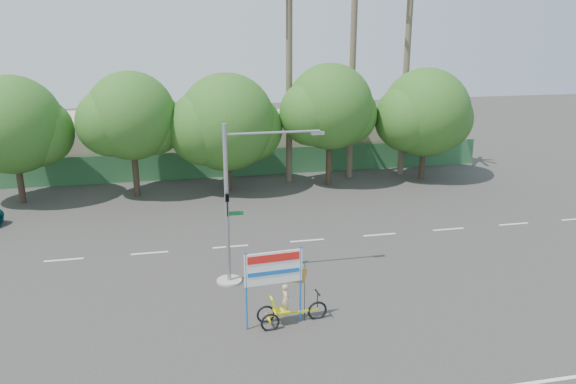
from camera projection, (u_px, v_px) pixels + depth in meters
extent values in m
plane|color=#33302D|center=(306.00, 321.00, 21.34)|extent=(120.00, 120.00, 0.00)
cube|color=#336B3D|center=(237.00, 163.00, 41.18)|extent=(38.00, 0.08, 2.00)
cube|color=#C3B39B|center=(100.00, 143.00, 43.12)|extent=(12.00, 8.00, 4.00)
cube|color=#C3B39B|center=(325.00, 136.00, 46.75)|extent=(14.00, 8.00, 3.60)
cylinder|color=#473828|center=(20.00, 176.00, 34.90)|extent=(0.40, 0.40, 3.52)
sphere|color=#164D17|center=(12.00, 125.00, 33.97)|extent=(6.00, 6.00, 6.00)
sphere|color=#164D17|center=(38.00, 132.00, 34.68)|extent=(4.32, 4.32, 4.32)
cylinder|color=#473828|center=(135.00, 168.00, 36.26)|extent=(0.40, 0.40, 3.74)
sphere|color=#164D17|center=(131.00, 116.00, 35.27)|extent=(5.60, 5.60, 5.60)
sphere|color=#164D17|center=(152.00, 124.00, 35.98)|extent=(4.03, 4.03, 4.03)
sphere|color=#164D17|center=(110.00, 122.00, 34.89)|extent=(4.26, 4.26, 4.26)
cylinder|color=#473828|center=(228.00, 167.00, 37.51)|extent=(0.40, 0.40, 3.30)
sphere|color=#164D17|center=(227.00, 122.00, 36.64)|extent=(6.40, 6.40, 6.40)
sphere|color=#164D17|center=(248.00, 128.00, 37.36)|extent=(4.61, 4.61, 4.61)
sphere|color=#164D17|center=(205.00, 128.00, 36.21)|extent=(4.86, 4.86, 4.86)
cylinder|color=#473828|center=(329.00, 157.00, 38.82)|extent=(0.40, 0.40, 3.87)
sphere|color=#164D17|center=(330.00, 107.00, 37.80)|extent=(5.80, 5.80, 5.80)
sphere|color=#164D17|center=(347.00, 114.00, 38.52)|extent=(4.18, 4.18, 4.18)
sphere|color=#164D17|center=(312.00, 113.00, 37.41)|extent=(4.41, 4.41, 4.41)
cylinder|color=#473828|center=(423.00, 156.00, 40.28)|extent=(0.40, 0.40, 3.43)
sphere|color=#164D17|center=(426.00, 112.00, 39.37)|extent=(6.20, 6.20, 6.20)
sphere|color=#164D17|center=(441.00, 119.00, 40.09)|extent=(4.46, 4.46, 4.46)
sphere|color=#164D17|center=(408.00, 118.00, 38.95)|extent=(4.71, 4.71, 4.71)
cylinder|color=#70604C|center=(353.00, 59.00, 38.72)|extent=(0.44, 0.44, 17.00)
cylinder|color=#70604C|center=(406.00, 72.00, 39.81)|extent=(0.44, 0.44, 15.00)
cylinder|color=#70604C|center=(289.00, 82.00, 38.26)|extent=(0.44, 0.44, 14.00)
cylinder|color=gray|center=(229.00, 281.00, 24.57)|extent=(1.10, 1.10, 0.10)
cylinder|color=gray|center=(227.00, 206.00, 23.57)|extent=(0.18, 0.18, 7.00)
cylinder|color=gray|center=(273.00, 133.00, 23.09)|extent=(4.00, 0.10, 0.10)
cube|color=gray|center=(318.00, 133.00, 23.49)|extent=(0.55, 0.20, 0.12)
imported|color=black|center=(227.00, 205.00, 23.34)|extent=(0.16, 0.20, 1.00)
cube|color=#14662D|center=(235.00, 213.00, 23.74)|extent=(0.70, 0.04, 0.18)
torus|color=black|center=(317.00, 311.00, 21.43)|extent=(0.78, 0.15, 0.78)
torus|color=black|center=(266.00, 314.00, 21.20)|extent=(0.73, 0.14, 0.72)
torus|color=black|center=(270.00, 323.00, 20.61)|extent=(0.73, 0.14, 0.72)
cube|color=yellow|center=(293.00, 313.00, 21.14)|extent=(1.94, 0.22, 0.07)
cube|color=yellow|center=(268.00, 318.00, 20.90)|extent=(0.12, 0.69, 0.06)
cube|color=yellow|center=(281.00, 310.00, 20.97)|extent=(0.61, 0.52, 0.07)
cube|color=yellow|center=(273.00, 304.00, 20.80)|extent=(0.30, 0.50, 0.62)
cylinder|color=black|center=(317.00, 300.00, 21.29)|extent=(0.04, 0.04, 0.63)
cube|color=black|center=(318.00, 292.00, 21.20)|extent=(0.09, 0.52, 0.05)
imported|color=#CCB284|center=(286.00, 299.00, 20.89)|extent=(0.33, 0.47, 1.24)
cylinder|color=blue|center=(246.00, 292.00, 20.33)|extent=(0.07, 0.07, 3.09)
cylinder|color=blue|center=(300.00, 284.00, 20.89)|extent=(0.07, 0.07, 3.09)
cube|color=white|center=(273.00, 268.00, 20.38)|extent=(2.17, 0.22, 1.26)
cube|color=red|center=(274.00, 258.00, 20.23)|extent=(1.94, 0.17, 0.30)
cube|color=blue|center=(274.00, 273.00, 20.39)|extent=(1.94, 0.17, 0.16)
cylinder|color=black|center=(305.00, 292.00, 21.04)|extent=(0.02, 0.02, 2.40)
cube|color=red|center=(295.00, 275.00, 20.71)|extent=(1.01, 0.10, 0.75)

